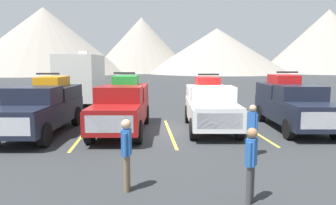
% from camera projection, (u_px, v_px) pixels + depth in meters
% --- Properties ---
extents(ground_plane, '(240.00, 240.00, 0.00)m').
position_uv_depth(ground_plane, '(169.00, 130.00, 14.21)').
color(ground_plane, '#2D3033').
extents(pickup_truck_a, '(2.59, 5.99, 2.58)m').
position_uv_depth(pickup_truck_a, '(42.00, 106.00, 13.48)').
color(pickup_truck_a, black).
rests_on(pickup_truck_a, ground).
extents(pickup_truck_b, '(2.53, 5.91, 2.60)m').
position_uv_depth(pickup_truck_b, '(122.00, 105.00, 13.94)').
color(pickup_truck_b, maroon).
rests_on(pickup_truck_b, ground).
extents(pickup_truck_c, '(2.49, 5.43, 2.52)m').
position_uv_depth(pickup_truck_c, '(210.00, 104.00, 14.35)').
color(pickup_truck_c, white).
rests_on(pickup_truck_c, ground).
extents(pickup_truck_d, '(2.58, 5.81, 2.62)m').
position_uv_depth(pickup_truck_d, '(292.00, 103.00, 14.56)').
color(pickup_truck_d, black).
rests_on(pickup_truck_d, ground).
extents(lot_stripe_b, '(0.12, 5.50, 0.01)m').
position_uv_depth(lot_stripe_b, '(83.00, 134.00, 13.41)').
color(lot_stripe_b, gold).
rests_on(lot_stripe_b, ground).
extents(lot_stripe_c, '(0.12, 5.50, 0.01)m').
position_uv_depth(lot_stripe_c, '(170.00, 133.00, 13.73)').
color(lot_stripe_c, gold).
rests_on(lot_stripe_c, ground).
extents(lot_stripe_d, '(0.12, 5.50, 0.01)m').
position_uv_depth(lot_stripe_d, '(253.00, 131.00, 14.04)').
color(lot_stripe_d, gold).
rests_on(lot_stripe_d, ground).
extents(lot_stripe_e, '(0.12, 5.50, 0.01)m').
position_uv_depth(lot_stripe_e, '(332.00, 129.00, 14.35)').
color(lot_stripe_e, gold).
rests_on(lot_stripe_e, ground).
extents(camper_trailer_a, '(2.52, 7.33, 3.83)m').
position_uv_depth(camper_trailer_a, '(82.00, 77.00, 21.82)').
color(camper_trailer_a, silver).
rests_on(camper_trailer_a, ground).
extents(person_a, '(0.30, 0.32, 1.68)m').
position_uv_depth(person_a, '(251.00, 160.00, 6.80)').
color(person_a, '#3F3F42').
rests_on(person_a, ground).
extents(person_b, '(0.32, 0.31, 1.69)m').
position_uv_depth(person_b, '(252.00, 126.00, 10.28)').
color(person_b, '#726047').
rests_on(person_b, ground).
extents(person_c, '(0.24, 0.38, 1.75)m').
position_uv_depth(person_c, '(126.00, 150.00, 7.44)').
color(person_c, '#726047').
rests_on(person_c, ground).
extents(mountain_ridge, '(149.68, 44.20, 17.24)m').
position_uv_depth(mountain_ridge, '(123.00, 43.00, 83.29)').
color(mountain_ridge, gray).
rests_on(mountain_ridge, ground).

